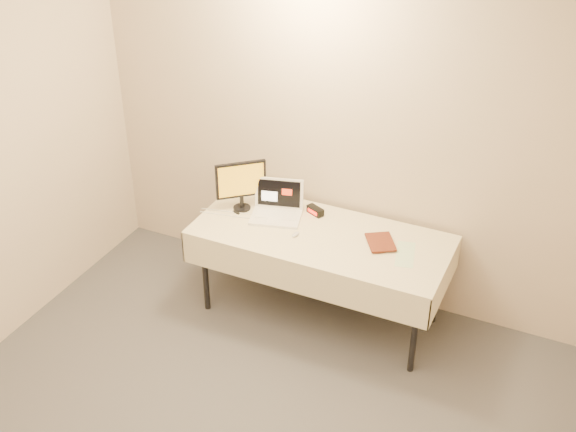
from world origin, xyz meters
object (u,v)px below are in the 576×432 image
at_px(laptop, 277,207).
at_px(monitor, 241,182).
at_px(table, 321,241).
at_px(book, 369,230).

distance_m(laptop, monitor, 0.33).
distance_m(table, monitor, 0.75).
bearing_deg(table, book, 1.96).
height_order(monitor, book, monitor).
relative_size(laptop, book, 1.78).
distance_m(monitor, book, 1.05).
bearing_deg(monitor, laptop, -34.21).
xyz_separation_m(table, laptop, (-0.41, 0.11, 0.12)).
bearing_deg(book, laptop, 140.77).
height_order(laptop, monitor, monitor).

